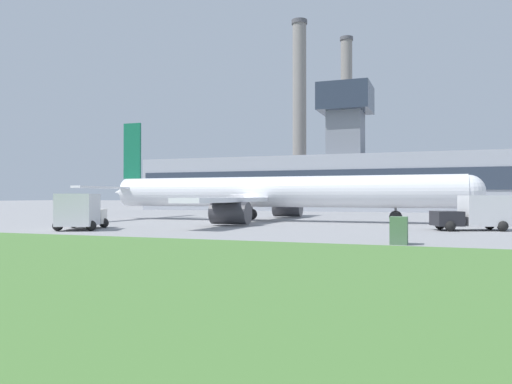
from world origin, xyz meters
TOP-DOWN VIEW (x-y plane):
  - ground_plane at (0.00, 0.00)m, footprint 400.00×400.00m
  - terminal_building at (0.31, 37.95)m, footprint 61.94×11.65m
  - smokestack_left at (-12.21, 65.75)m, footprint 3.50×3.50m
  - smokestack_right at (-2.01, 67.43)m, footprint 2.84×2.84m
  - airplane at (2.25, 2.38)m, footprint 35.48×29.91m
  - pushback_tug at (21.27, 4.76)m, footprint 3.96×3.01m
  - baggage_truck at (-6.40, -13.37)m, footprint 4.04×5.36m
  - fuel_truck at (19.23, -4.80)m, footprint 5.28×3.62m
  - utility_cabinet at (15.07, -16.73)m, footprint 0.80×0.86m

SIDE VIEW (x-z plane):
  - ground_plane at x=0.00m, z-range 0.00..0.00m
  - utility_cabinet at x=15.07m, z-range 0.00..1.33m
  - pushback_tug at x=21.27m, z-range -0.09..1.61m
  - fuel_truck at x=19.23m, z-range -0.03..2.34m
  - baggage_truck at x=-6.40m, z-range -0.03..2.46m
  - airplane at x=2.25m, z-range -2.33..7.53m
  - terminal_building at x=0.31m, z-range -4.92..15.13m
  - smokestack_right at x=-2.01m, z-range 0.12..37.28m
  - smokestack_left at x=-12.21m, z-range 0.14..41.74m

